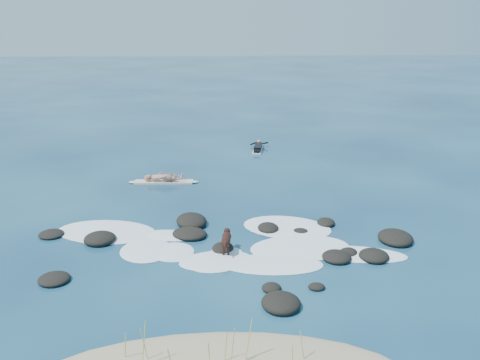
{
  "coord_description": "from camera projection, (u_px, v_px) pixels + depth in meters",
  "views": [
    {
      "loc": [
        0.02,
        -17.82,
        7.87
      ],
      "look_at": [
        1.01,
        4.0,
        0.9
      ],
      "focal_mm": 40.0,
      "sensor_mm": 36.0,
      "label": 1
    }
  ],
  "objects": [
    {
      "name": "ground",
      "position": [
        217.0,
        238.0,
        19.35
      ],
      "size": [
        160.0,
        160.0,
        0.0
      ],
      "primitive_type": "plane",
      "color": "#0A2642",
      "rests_on": "ground"
    },
    {
      "name": "paddling_surfer_rig",
      "position": [
        258.0,
        148.0,
        31.38
      ],
      "size": [
        1.11,
        2.5,
        0.43
      ],
      "rotation": [
        0.0,
        0.0,
        1.41
      ],
      "color": "silver",
      "rests_on": "ground"
    },
    {
      "name": "dog",
      "position": [
        226.0,
        239.0,
        17.95
      ],
      "size": [
        0.37,
        1.23,
        0.78
      ],
      "rotation": [
        0.0,
        0.0,
        1.48
      ],
      "color": "black",
      "rests_on": "ground"
    },
    {
      "name": "standing_surfer_rig",
      "position": [
        163.0,
        168.0,
        25.22
      ],
      "size": [
        3.32,
        0.67,
        1.89
      ],
      "rotation": [
        0.0,
        0.0,
        -0.03
      ],
      "color": "beige",
      "rests_on": "ground"
    },
    {
      "name": "dune_grass",
      "position": [
        227.0,
        359.0,
        11.62
      ],
      "size": [
        4.35,
        1.8,
        1.23
      ],
      "color": "#A2A54F",
      "rests_on": "ground"
    },
    {
      "name": "breaking_foam",
      "position": [
        229.0,
        245.0,
        18.69
      ],
      "size": [
        12.68,
        5.56,
        0.12
      ],
      "color": "white",
      "rests_on": "ground"
    },
    {
      "name": "reef_rocks",
      "position": [
        245.0,
        245.0,
        18.5
      ],
      "size": [
        13.6,
        7.6,
        0.51
      ],
      "color": "black",
      "rests_on": "ground"
    }
  ]
}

